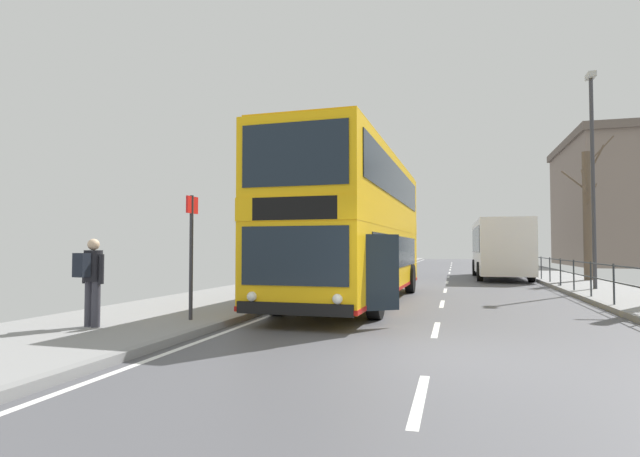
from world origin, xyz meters
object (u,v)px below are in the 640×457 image
object	(u,v)px
background_building_00	(638,201)
bare_tree_far_00	(587,212)
bus_stop_sign_near	(191,243)
background_bus_far_lane	(500,247)
street_lamp_far_side	(593,164)
double_decker_bus_main	(356,226)
pedestrian_with_backpack	(91,275)

from	to	relation	value
background_building_00	bare_tree_far_00	bearing A→B (deg)	-111.36
bus_stop_sign_near	bare_tree_far_00	distance (m)	20.21
background_bus_far_lane	street_lamp_far_side	xyz separation A→B (m)	(2.65, -8.28, 3.10)
bus_stop_sign_near	street_lamp_far_side	bearing A→B (deg)	47.06
background_bus_far_lane	bus_stop_sign_near	bearing A→B (deg)	-111.63
background_building_00	background_bus_far_lane	bearing A→B (deg)	-120.45
double_decker_bus_main	background_bus_far_lane	bearing A→B (deg)	69.35
background_bus_far_lane	bus_stop_sign_near	size ratio (longest dim) A/B	3.50
double_decker_bus_main	background_building_00	size ratio (longest dim) A/B	0.68
pedestrian_with_backpack	street_lamp_far_side	size ratio (longest dim) A/B	0.21
street_lamp_far_side	bare_tree_far_00	bearing A→B (deg)	79.12
double_decker_bus_main	background_bus_far_lane	size ratio (longest dim) A/B	1.26
double_decker_bus_main	pedestrian_with_backpack	size ratio (longest dim) A/B	6.84
street_lamp_far_side	background_building_00	world-z (taller)	background_building_00
background_building_00	pedestrian_with_backpack	bearing A→B (deg)	-117.34
street_lamp_far_side	pedestrian_with_backpack	bearing A→B (deg)	-133.03
pedestrian_with_backpack	street_lamp_far_side	bearing A→B (deg)	46.97
double_decker_bus_main	pedestrian_with_backpack	bearing A→B (deg)	-118.79
bus_stop_sign_near	pedestrian_with_backpack	bearing A→B (deg)	-133.79
double_decker_bus_main	street_lamp_far_side	xyz separation A→B (m)	(7.89, 5.62, 2.48)
pedestrian_with_backpack	street_lamp_far_side	distance (m)	17.48
background_bus_far_lane	bare_tree_far_00	world-z (taller)	bare_tree_far_00
double_decker_bus_main	background_building_00	world-z (taller)	background_building_00
bus_stop_sign_near	background_bus_far_lane	bearing A→B (deg)	68.37
pedestrian_with_backpack	bus_stop_sign_near	xyz separation A→B (m)	(1.33, 1.38, 0.63)
bus_stop_sign_near	street_lamp_far_side	xyz separation A→B (m)	(10.34, 11.11, 3.04)
double_decker_bus_main	pedestrian_with_backpack	distance (m)	7.93
double_decker_bus_main	bus_stop_sign_near	distance (m)	6.04
bare_tree_far_00	background_bus_far_lane	bearing A→B (deg)	143.25
street_lamp_far_side	double_decker_bus_main	bearing A→B (deg)	-144.53
bus_stop_sign_near	background_building_00	distance (m)	49.14
pedestrian_with_backpack	bare_tree_far_00	bearing A→B (deg)	54.75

